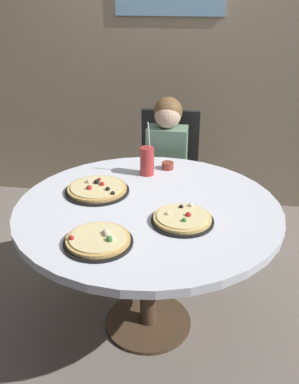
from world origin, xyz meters
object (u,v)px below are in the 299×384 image
at_px(pizza_cheese, 182,219).
at_px(diner_child, 165,189).
at_px(chair_wooden, 168,172).
at_px(pizza_pepperoni, 98,240).
at_px(sauce_bowl, 168,166).
at_px(pizza_veggie, 97,189).
at_px(dining_table, 148,221).
at_px(soda_cup, 147,161).

bearing_deg(pizza_cheese, diner_child, 101.54).
distance_m(chair_wooden, pizza_pepperoni, 1.33).
relative_size(pizza_cheese, pizza_pepperoni, 0.98).
xyz_separation_m(chair_wooden, sauce_bowl, (0.04, -0.46, 0.24)).
height_order(pizza_cheese, pizza_pepperoni, pizza_pepperoni).
relative_size(diner_child, pizza_cheese, 3.75).
distance_m(pizza_veggie, sauce_bowl, 0.49).
bearing_deg(pizza_pepperoni, sauce_bowl, 76.90).
bearing_deg(chair_wooden, sauce_bowl, -84.62).
distance_m(dining_table, pizza_cheese, 0.25).
bearing_deg(soda_cup, pizza_pepperoni, -96.82).
height_order(diner_child, soda_cup, diner_child).
relative_size(pizza_pepperoni, sauce_bowl, 4.20).
distance_m(pizza_pepperoni, sauce_bowl, 0.86).
height_order(pizza_cheese, sauce_bowl, pizza_cheese).
height_order(diner_child, pizza_pepperoni, diner_child).
relative_size(diner_child, pizza_pepperoni, 3.68).
bearing_deg(diner_child, pizza_pepperoni, -97.80).
height_order(diner_child, pizza_cheese, diner_child).
bearing_deg(pizza_veggie, dining_table, -21.22).
height_order(dining_table, chair_wooden, chair_wooden).
bearing_deg(sauce_bowl, diner_child, 98.99).
xyz_separation_m(chair_wooden, pizza_pepperoni, (-0.15, -1.30, 0.24)).
bearing_deg(pizza_veggie, diner_child, 65.93).
distance_m(pizza_veggie, soda_cup, 0.35).
bearing_deg(pizza_cheese, pizza_pepperoni, -144.95).
bearing_deg(pizza_pepperoni, soda_cup, 83.18).
bearing_deg(pizza_cheese, pizza_veggie, 152.19).
xyz_separation_m(pizza_veggie, soda_cup, (0.22, 0.27, 0.06)).
distance_m(pizza_veggie, pizza_cheese, 0.52).
distance_m(pizza_cheese, sauce_bowl, 0.62).
height_order(pizza_cheese, soda_cup, soda_cup).
bearing_deg(dining_table, pizza_pepperoni, -112.56).
bearing_deg(pizza_pepperoni, diner_child, 82.20).
relative_size(dining_table, chair_wooden, 1.37).
distance_m(diner_child, sauce_bowl, 0.40).
bearing_deg(diner_child, pizza_cheese, -78.46).
bearing_deg(pizza_veggie, pizza_pepperoni, -74.60).
relative_size(chair_wooden, pizza_cheese, 3.30).
xyz_separation_m(pizza_veggie, pizza_pepperoni, (0.13, -0.48, 0.00)).
height_order(chair_wooden, diner_child, diner_child).
relative_size(pizza_cheese, sauce_bowl, 4.12).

